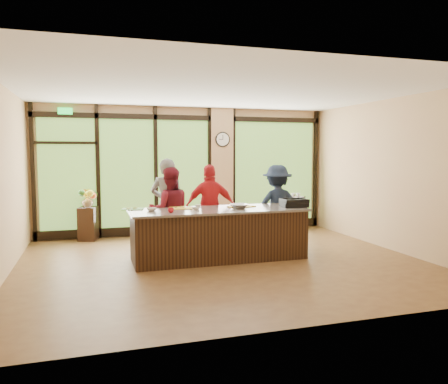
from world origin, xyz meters
TOP-DOWN VIEW (x-y plane):
  - floor at (0.00, 0.00)m, footprint 7.00×7.00m
  - ceiling at (0.00, 0.00)m, footprint 7.00×7.00m
  - back_wall at (0.00, 3.00)m, footprint 7.00×0.00m
  - left_wall at (-3.50, 0.00)m, footprint 0.00×6.00m
  - right_wall at (3.50, 0.00)m, footprint 0.00×6.00m
  - window_wall at (0.16, 2.95)m, footprint 6.90×0.12m
  - island_base at (0.00, 0.30)m, footprint 3.10×1.00m
  - countertop at (0.00, 0.30)m, footprint 3.20×1.10m
  - wall_clock at (0.85, 2.87)m, footprint 0.36×0.04m
  - cook_left at (-0.79, 1.15)m, footprint 0.78×0.66m
  - cook_midleft at (-0.78, 0.99)m, footprint 0.84×0.67m
  - cook_midright at (0.05, 1.05)m, footprint 1.05×0.56m
  - cook_right at (1.45, 0.98)m, footprint 1.14×0.73m
  - roasting_pan at (1.44, 0.17)m, footprint 0.50×0.41m
  - mixing_bowl at (0.38, 0.27)m, footprint 0.32×0.32m
  - cutting_board_left at (-1.50, 0.70)m, footprint 0.43×0.36m
  - cutting_board_center at (-0.65, 0.57)m, footprint 0.49×0.41m
  - cutting_board_right at (0.50, 0.47)m, footprint 0.54×0.48m
  - prep_bowl_near at (-1.20, 0.38)m, footprint 0.22×0.22m
  - prep_bowl_mid at (-0.42, 0.33)m, footprint 0.14×0.14m
  - prep_bowl_far at (-0.28, 0.78)m, footprint 0.14×0.14m
  - red_ramekin at (-0.92, 0.07)m, footprint 0.12×0.12m
  - flower_stand at (-2.29, 2.75)m, footprint 0.46×0.46m
  - flower_vase at (-2.29, 2.75)m, footprint 0.32×0.32m
  - bar_cart at (2.52, 2.58)m, footprint 0.78×0.63m

SIDE VIEW (x-z plane):
  - floor at x=0.00m, z-range 0.00..0.00m
  - flower_stand at x=-2.29m, z-range 0.00..0.74m
  - island_base at x=0.00m, z-range 0.00..0.88m
  - bar_cart at x=2.52m, z-range 0.09..1.02m
  - cook_midleft at x=-0.78m, z-range 0.00..1.66m
  - cook_right at x=1.45m, z-range 0.00..1.69m
  - cook_midright at x=0.05m, z-range 0.00..1.70m
  - flower_vase at x=-2.29m, z-range 0.74..1.01m
  - countertop at x=0.00m, z-range 0.88..0.92m
  - cook_left at x=-0.79m, z-range 0.00..1.83m
  - cutting_board_left at x=-1.50m, z-range 0.92..0.93m
  - cutting_board_center at x=-0.65m, z-range 0.92..0.93m
  - cutting_board_right at x=0.50m, z-range 0.92..0.93m
  - prep_bowl_far at x=-0.28m, z-range 0.92..0.95m
  - prep_bowl_mid at x=-0.42m, z-range 0.92..0.96m
  - prep_bowl_near at x=-1.20m, z-range 0.92..0.97m
  - mixing_bowl at x=0.38m, z-range 0.92..1.00m
  - red_ramekin at x=-0.92m, z-range 0.92..1.00m
  - roasting_pan at x=1.44m, z-range 0.92..1.00m
  - window_wall at x=0.16m, z-range -0.11..2.89m
  - back_wall at x=0.00m, z-range -2.00..5.00m
  - left_wall at x=-3.50m, z-range -1.50..4.50m
  - right_wall at x=3.50m, z-range -1.50..4.50m
  - wall_clock at x=0.85m, z-range 2.07..2.43m
  - ceiling at x=0.00m, z-range 3.00..3.00m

